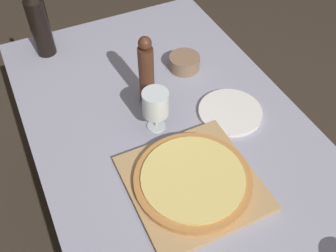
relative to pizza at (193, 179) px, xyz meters
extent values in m
cube|color=#9393A8|center=(0.04, 0.11, -0.04)|extent=(0.88, 1.66, 0.03)
cylinder|color=brown|center=(-0.34, 0.88, -0.41)|extent=(0.06, 0.06, 0.70)
cylinder|color=brown|center=(0.42, 0.88, -0.41)|extent=(0.06, 0.06, 0.70)
cube|color=tan|center=(0.00, 0.00, -0.02)|extent=(0.36, 0.36, 0.02)
cylinder|color=#BC7A3D|center=(0.00, 0.00, 0.00)|extent=(0.34, 0.34, 0.02)
cylinder|color=#E0C66B|center=(0.00, 0.00, 0.01)|extent=(0.30, 0.30, 0.01)
cylinder|color=black|center=(-0.23, 0.80, 0.08)|extent=(0.08, 0.08, 0.23)
cylinder|color=#4C2819|center=(0.02, 0.38, 0.08)|extent=(0.05, 0.05, 0.22)
sphere|color=#4C2819|center=(0.02, 0.38, 0.21)|extent=(0.04, 0.04, 0.04)
cylinder|color=silver|center=(0.00, 0.25, -0.03)|extent=(0.06, 0.06, 0.00)
cylinder|color=silver|center=(0.00, 0.25, 0.00)|extent=(0.01, 0.01, 0.06)
cylinder|color=silver|center=(0.00, 0.25, 0.08)|extent=(0.08, 0.08, 0.09)
cylinder|color=#84664C|center=(0.22, 0.48, 0.00)|extent=(0.12, 0.12, 0.05)
cylinder|color=white|center=(0.25, 0.20, -0.02)|extent=(0.22, 0.22, 0.01)
camera|label=1|loc=(-0.34, -0.55, 0.94)|focal=42.00mm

